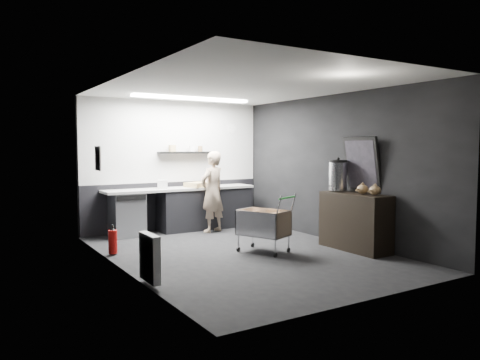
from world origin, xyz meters
TOP-DOWN VIEW (x-y plane):
  - floor at (0.00, 0.00)m, footprint 5.50×5.50m
  - ceiling at (0.00, 0.00)m, footprint 5.50×5.50m
  - wall_back at (0.00, 2.75)m, footprint 5.50×0.00m
  - wall_front at (0.00, -2.75)m, footprint 5.50×0.00m
  - wall_left at (-2.00, 0.00)m, footprint 0.00×5.50m
  - wall_right at (2.00, 0.00)m, footprint 0.00×5.50m
  - kitchen_wall_panel at (0.00, 2.73)m, footprint 3.95×0.02m
  - dado_panel at (0.00, 2.73)m, footprint 3.95×0.02m
  - floating_shelf at (0.20, 2.62)m, footprint 1.20×0.22m
  - wall_clock at (1.40, 2.72)m, footprint 0.20×0.03m
  - poster at (-1.98, 1.30)m, footprint 0.02×0.30m
  - poster_red_band at (-1.98, 1.30)m, footprint 0.02×0.22m
  - radiator at (-1.94, -0.90)m, footprint 0.10×0.50m
  - ceiling_strip at (0.00, 1.85)m, footprint 2.40×0.20m
  - prep_counter at (0.14, 2.42)m, footprint 3.20×0.61m
  - person at (0.50, 1.97)m, footprint 0.70×0.57m
  - shopping_cart at (0.33, -0.10)m, footprint 0.83×1.06m
  - sideboard at (1.75, -0.74)m, footprint 0.55×1.27m
  - fire_extinguisher at (-1.85, 0.99)m, footprint 0.14×0.14m
  - cardboard_box at (0.37, 2.37)m, footprint 0.60×0.53m
  - pink_tub at (0.59, 2.42)m, footprint 0.22×0.22m
  - white_container at (-0.43, 2.37)m, footprint 0.24×0.21m

SIDE VIEW (x-z plane):
  - floor at x=0.00m, z-range 0.00..0.00m
  - fire_extinguisher at x=-1.85m, z-range -0.01..0.46m
  - radiator at x=-1.94m, z-range 0.05..0.65m
  - shopping_cart at x=0.33m, z-range -0.02..0.92m
  - prep_counter at x=0.14m, z-range 0.01..0.91m
  - dado_panel at x=0.00m, z-range 0.00..1.00m
  - sideboard at x=1.75m, z-range -0.35..1.56m
  - person at x=0.50m, z-range 0.00..1.65m
  - cardboard_box at x=0.37m, z-range 0.90..1.00m
  - white_container at x=-0.43m, z-range 0.90..1.08m
  - pink_tub at x=0.59m, z-range 0.90..1.12m
  - wall_back at x=0.00m, z-range -1.40..4.10m
  - wall_front at x=0.00m, z-range -1.40..4.10m
  - wall_left at x=-2.00m, z-range -1.40..4.10m
  - wall_right at x=2.00m, z-range -1.40..4.10m
  - poster at x=-1.98m, z-range 1.35..1.75m
  - floating_shelf at x=0.20m, z-range 1.60..1.64m
  - poster_red_band at x=-1.98m, z-range 1.57..1.67m
  - kitchen_wall_panel at x=0.00m, z-range 1.00..2.70m
  - wall_clock at x=1.40m, z-range 2.05..2.25m
  - ceiling_strip at x=0.00m, z-range 2.65..2.69m
  - ceiling at x=0.00m, z-range 2.70..2.70m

